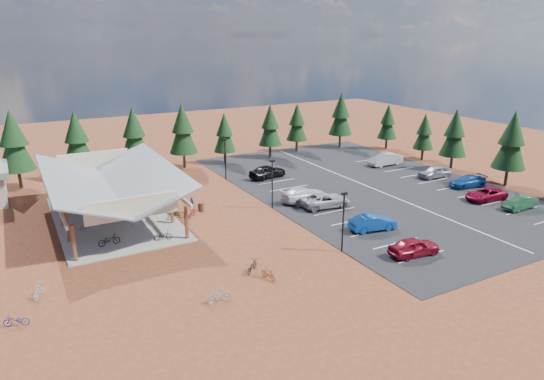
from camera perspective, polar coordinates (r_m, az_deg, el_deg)
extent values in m
plane|color=#5B2618|center=(46.49, -4.20, -3.88)|extent=(140.00, 140.00, 0.00)
cube|color=black|center=(58.34, 11.26, 0.38)|extent=(27.00, 44.00, 0.04)
cube|color=gray|center=(50.07, -18.10, -3.08)|extent=(10.60, 18.60, 0.10)
cube|color=#532C17|center=(41.20, -22.27, -5.77)|extent=(0.25, 0.25, 3.00)
cube|color=#532C17|center=(45.10, -22.96, -3.83)|extent=(0.25, 0.25, 3.00)
cube|color=#532C17|center=(49.06, -23.53, -2.21)|extent=(0.25, 0.25, 3.00)
cube|color=#532C17|center=(53.05, -24.01, -0.82)|extent=(0.25, 0.25, 3.00)
cube|color=#532C17|center=(57.07, -24.43, 0.36)|extent=(0.25, 0.25, 3.00)
cube|color=#532C17|center=(42.88, -10.05, -3.73)|extent=(0.25, 0.25, 3.00)
cube|color=#532C17|center=(46.65, -11.74, -2.05)|extent=(0.25, 0.25, 3.00)
cube|color=#532C17|center=(50.48, -13.17, -0.61)|extent=(0.25, 0.25, 3.00)
cube|color=#532C17|center=(54.37, -14.39, 0.62)|extent=(0.25, 0.25, 3.00)
cube|color=#532C17|center=(58.30, -15.46, 1.68)|extent=(0.25, 0.25, 3.00)
cube|color=beige|center=(48.58, -24.21, -0.61)|extent=(0.22, 18.00, 0.35)
cube|color=beige|center=(50.14, -12.85, 1.08)|extent=(0.22, 18.00, 0.35)
cube|color=slate|center=(48.49, -21.89, 0.76)|extent=(5.85, 19.40, 2.13)
cube|color=slate|center=(49.40, -15.25, 1.74)|extent=(5.85, 19.40, 2.13)
cube|color=beige|center=(40.44, -16.11, -2.04)|extent=(7.50, 0.15, 1.80)
cube|color=beige|center=(57.51, -20.23, 3.38)|extent=(7.50, 0.15, 1.80)
cylinder|color=black|center=(39.94, 8.35, -3.90)|extent=(0.14, 0.14, 5.00)
cube|color=black|center=(39.08, 8.51, -0.42)|extent=(0.50, 0.25, 0.18)
cylinder|color=black|center=(49.45, 0.03, 0.58)|extent=(0.14, 0.14, 5.00)
cube|color=black|center=(48.76, 0.03, 3.45)|extent=(0.50, 0.25, 0.18)
cylinder|color=black|center=(59.87, -5.51, 3.56)|extent=(0.14, 0.14, 5.00)
cube|color=black|center=(59.30, -5.58, 5.95)|extent=(0.50, 0.25, 0.18)
cylinder|color=#4E301B|center=(49.12, -11.19, -2.42)|extent=(0.60, 0.60, 0.90)
cylinder|color=#4E301B|center=(49.81, -8.35, -1.97)|extent=(0.60, 0.60, 0.90)
cylinder|color=#382314|center=(63.48, -27.53, 1.13)|extent=(0.36, 0.36, 2.26)
cone|color=black|center=(62.63, -28.02, 4.49)|extent=(3.97, 3.97, 5.41)
cone|color=black|center=(62.23, -28.32, 6.51)|extent=(3.07, 3.07, 4.06)
cylinder|color=#382314|center=(64.16, -21.58, 2.00)|extent=(0.36, 0.36, 2.10)
cone|color=black|center=(63.36, -21.94, 5.11)|extent=(3.70, 3.70, 5.04)
cone|color=black|center=(62.98, -22.16, 6.97)|extent=(2.86, 2.86, 3.78)
cylinder|color=#382314|center=(65.24, -15.62, 2.85)|extent=(0.36, 0.36, 2.09)
cone|color=black|center=(64.46, -15.88, 5.91)|extent=(3.69, 3.69, 5.03)
cone|color=black|center=(64.09, -16.04, 7.74)|extent=(2.85, 2.85, 3.77)
cylinder|color=#382314|center=(66.32, -10.27, 3.48)|extent=(0.36, 0.36, 2.12)
cone|color=black|center=(65.54, -10.44, 6.53)|extent=(3.73, 3.73, 5.09)
cone|color=black|center=(65.17, -10.55, 8.36)|extent=(2.88, 2.88, 3.82)
cylinder|color=#382314|center=(67.95, -5.53, 3.85)|extent=(0.36, 0.36, 1.73)
cone|color=black|center=(67.31, -5.60, 6.28)|extent=(3.04, 3.04, 4.15)
cone|color=black|center=(66.99, -5.65, 7.73)|extent=(2.35, 2.35, 3.11)
cylinder|color=#382314|center=(70.92, -0.22, 4.60)|extent=(0.36, 0.36, 1.90)
cone|color=black|center=(70.26, -0.22, 7.16)|extent=(3.34, 3.34, 4.55)
cone|color=black|center=(69.93, -0.22, 8.69)|extent=(2.58, 2.58, 3.41)
cylinder|color=#382314|center=(74.90, 2.91, 5.25)|extent=(0.36, 0.36, 1.80)
cone|color=black|center=(74.29, 2.95, 7.56)|extent=(3.17, 3.17, 4.32)
cone|color=black|center=(73.99, 2.97, 8.93)|extent=(2.45, 2.45, 3.24)
cylinder|color=#382314|center=(78.26, 7.97, 5.76)|extent=(0.36, 0.36, 2.11)
cone|color=black|center=(77.61, 8.09, 8.35)|extent=(3.71, 3.71, 5.06)
cone|color=black|center=(77.30, 8.16, 9.89)|extent=(2.87, 2.87, 3.79)
cylinder|color=#382314|center=(63.83, 25.84, 1.42)|extent=(0.36, 0.36, 2.18)
cone|color=black|center=(63.00, 26.29, 4.65)|extent=(3.84, 3.84, 5.23)
cone|color=black|center=(62.61, 26.57, 6.59)|extent=(2.96, 2.96, 3.92)
cylinder|color=#382314|center=(68.59, 20.34, 3.06)|extent=(0.36, 0.36, 1.98)
cone|color=black|center=(67.88, 20.64, 5.81)|extent=(3.49, 3.49, 4.76)
cone|color=black|center=(67.54, 20.82, 7.45)|extent=(2.70, 2.70, 3.57)
cylinder|color=#382314|center=(72.93, 17.25, 4.05)|extent=(0.36, 0.36, 1.63)
cone|color=black|center=(72.36, 17.45, 6.18)|extent=(2.87, 2.87, 3.91)
cone|color=black|center=(72.07, 17.57, 7.45)|extent=(2.21, 2.21, 2.93)
cylinder|color=#382314|center=(78.57, 13.29, 5.36)|extent=(0.36, 0.36, 1.72)
cone|color=black|center=(78.02, 13.45, 7.45)|extent=(3.02, 3.02, 4.12)
cone|color=black|center=(77.74, 13.54, 8.69)|extent=(2.33, 2.33, 3.09)
imported|color=black|center=(43.47, -18.62, -5.58)|extent=(1.86, 0.74, 0.96)
imported|color=gray|center=(47.32, -20.84, -3.90)|extent=(1.63, 0.48, 0.98)
imported|color=navy|center=(52.03, -20.37, -1.90)|extent=(1.94, 0.84, 0.99)
imported|color=maroon|center=(56.14, -20.58, -0.47)|extent=(1.85, 1.06, 1.07)
imported|color=black|center=(43.30, -12.70, -5.23)|extent=(1.68, 0.94, 0.84)
imported|color=#999AA1|center=(46.41, -15.66, -3.83)|extent=(1.55, 0.60, 0.91)
imported|color=#22559D|center=(52.00, -17.74, -1.72)|extent=(1.69, 0.91, 0.84)
imported|color=maroon|center=(55.32, -17.11, -0.45)|extent=(1.60, 0.72, 0.93)
imported|color=#96979D|center=(37.31, -25.67, -10.56)|extent=(1.24, 1.76, 1.04)
imported|color=navy|center=(34.61, -27.89, -13.40)|extent=(1.63, 1.00, 0.81)
imported|color=maroon|center=(35.99, -0.44, -9.83)|extent=(0.78, 1.55, 0.90)
imported|color=black|center=(37.06, -2.37, -8.95)|extent=(1.72, 1.66, 0.93)
imported|color=gray|center=(33.33, -6.27, -12.24)|extent=(1.70, 0.53, 1.02)
imported|color=navy|center=(51.93, -9.38, -1.16)|extent=(1.02, 1.91, 0.95)
imported|color=maroon|center=(48.23, -9.41, -2.63)|extent=(1.51, 1.54, 1.01)
imported|color=black|center=(48.03, -11.22, -2.86)|extent=(1.86, 0.84, 0.95)
imported|color=maroon|center=(41.13, 16.38, -6.41)|extent=(4.49, 2.16, 1.48)
imported|color=#0E4298|center=(45.32, 11.77, -3.77)|extent=(4.62, 2.31, 1.46)
imported|color=#9EA0A6|center=(50.59, 6.31, -1.19)|extent=(5.51, 3.04, 1.46)
imported|color=silver|center=(52.13, 3.73, -0.51)|extent=(5.32, 2.45, 1.51)
imported|color=black|center=(60.53, -0.54, 2.20)|extent=(5.10, 2.76, 1.65)
imported|color=#1A4B2B|center=(55.85, 27.18, -1.33)|extent=(4.14, 1.51, 1.36)
imported|color=maroon|center=(57.25, 23.87, -0.46)|extent=(4.93, 2.61, 1.32)
imported|color=navy|center=(61.39, 22.00, 0.94)|extent=(4.80, 2.45, 1.33)
imported|color=gray|center=(63.99, 18.60, 2.05)|extent=(4.53, 2.15, 1.49)
imported|color=#BDBDBD|center=(68.32, 13.20, 3.54)|extent=(5.00, 1.79, 1.64)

